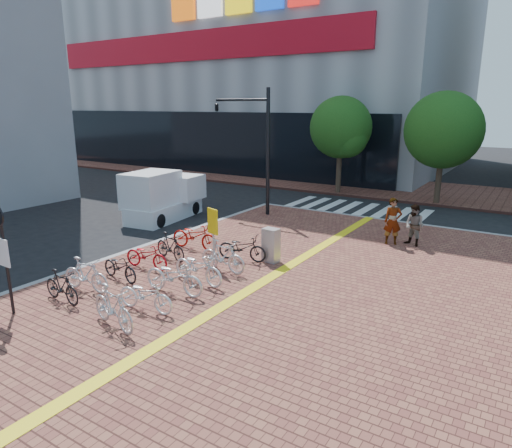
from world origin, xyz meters
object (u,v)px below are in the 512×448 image
Objects in this scene: bike_7 at (146,295)px; yellow_sign at (213,226)px; pedestrian_b at (414,225)px; pedestrian_a at (393,221)px; bike_2 at (120,267)px; bike_6 at (113,307)px; bike_11 at (242,248)px; box_truck at (163,197)px; bike_3 at (147,255)px; bike_1 at (86,275)px; bike_4 at (170,246)px; bike_8 at (174,276)px; traffic_light_pole at (244,128)px; bike_0 at (61,286)px; utility_box at (271,245)px; bike_5 at (195,236)px; bike_9 at (198,267)px; notice_sign at (3,246)px; bike_10 at (223,256)px.

yellow_sign is (-0.68, 3.83, 0.94)m from bike_7.
pedestrian_a is at bearing -142.14° from pedestrian_b.
bike_2 is 1.01× the size of pedestrian_b.
bike_11 is at bearing 13.00° from bike_6.
box_truck is (-7.05, 3.39, 0.52)m from bike_11.
bike_3 is 3.32m from bike_11.
bike_4 is (0.13, 3.49, -0.03)m from bike_1.
traffic_light_pole reaches higher than bike_8.
bike_3 is at bearing 3.41° from bike_0.
pedestrian_b reaches higher than utility_box.
box_truck is at bearing 146.08° from yellow_sign.
pedestrian_b is at bearing -59.59° from bike_5.
bike_9 reaches higher than bike_3.
bike_6 is 0.61× the size of notice_sign.
bike_4 is at bearing -8.53° from bike_1.
box_truck is at bearing 52.62° from bike_11.
pedestrian_b is (4.63, 7.60, 0.30)m from bike_9.
bike_4 is at bearing 84.70° from notice_sign.
bike_5 is 2.29m from bike_11.
bike_10 is 0.98× the size of bike_11.
bike_10 is at bearing 3.61° from bike_9.
traffic_light_pole is at bearing 12.86° from bike_0.
bike_4 is at bearing 40.16° from bike_8.
bike_3 is at bearing 59.15° from bike_8.
bike_0 is at bearing -117.62° from utility_box.
bike_2 is at bearing -127.64° from utility_box.
bike_11 is at bearing -111.90° from pedestrian_b.
utility_box is (0.95, 3.96, 0.08)m from bike_8.
bike_11 is at bearing 68.31° from notice_sign.
bike_4 is 1.43m from bike_5.
pedestrian_a is (6.19, 4.73, 0.40)m from bike_5.
bike_1 is at bearing -80.05° from traffic_light_pole.
traffic_light_pole is (-9.03, 1.46, 3.46)m from pedestrian_b.
yellow_sign is at bearing -67.13° from bike_4.
traffic_light_pole is at bearing 3.59° from bike_1.
notice_sign reaches higher than bike_10.
bike_6 is at bearing -127.41° from bike_2.
box_truck is at bearing 31.03° from bike_0.
bike_11 is 1.45m from yellow_sign.
bike_5 is 2.76m from bike_10.
traffic_light_pole reaches higher than bike_6.
bike_1 is 0.39× the size of box_truck.
bike_10 is 0.29× the size of traffic_light_pole.
bike_3 is (-0.07, 1.21, 0.02)m from bike_2.
bike_2 is 0.83× the size of bike_9.
bike_7 is at bearing -48.77° from box_truck.
bike_4 is 0.55× the size of notice_sign.
bike_7 is at bearing -158.88° from bike_5.
bike_0 is 3.12m from bike_8.
pedestrian_b reaches higher than bike_6.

